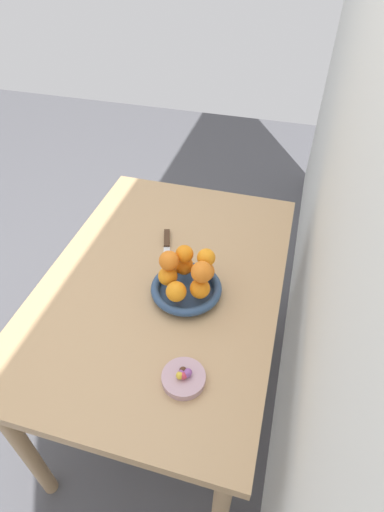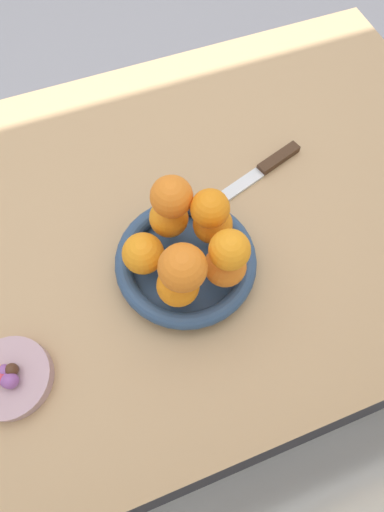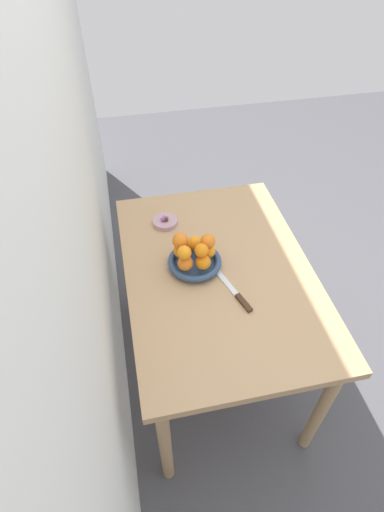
{
  "view_description": "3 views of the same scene",
  "coord_description": "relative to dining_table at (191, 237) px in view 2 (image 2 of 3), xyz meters",
  "views": [
    {
      "loc": [
        0.85,
        0.33,
        1.68
      ],
      "look_at": [
        0.01,
        0.1,
        0.88
      ],
      "focal_mm": 28.0,
      "sensor_mm": 36.0,
      "label": 1
    },
    {
      "loc": [
        0.12,
        0.33,
        1.33
      ],
      "look_at": [
        0.04,
        0.11,
        0.81
      ],
      "focal_mm": 28.0,
      "sensor_mm": 36.0,
      "label": 2
    },
    {
      "loc": [
        -1.06,
        0.33,
        1.94
      ],
      "look_at": [
        0.01,
        0.11,
        0.83
      ],
      "focal_mm": 28.0,
      "sensor_mm": 36.0,
      "label": 3
    }
  ],
  "objects": [
    {
      "name": "candy_ball_1",
      "position": [
        0.34,
        0.17,
        0.12
      ],
      "size": [
        0.02,
        0.02,
        0.02
      ],
      "primitive_type": "sphere",
      "color": "#C6384C",
      "rests_on": "candy_dish"
    },
    {
      "name": "orange_7",
      "position": [
        0.07,
        0.15,
        0.22
      ],
      "size": [
        0.06,
        0.06,
        0.06
      ],
      "primitive_type": "sphere",
      "color": "orange",
      "rests_on": "orange_3"
    },
    {
      "name": "orange_2",
      "position": [
        0.1,
        0.08,
        0.16
      ],
      "size": [
        0.06,
        0.06,
        0.06
      ],
      "primitive_type": "sphere",
      "color": "orange",
      "rests_on": "fruit_bowl"
    },
    {
      "name": "candy_ball_2",
      "position": [
        0.33,
        0.17,
        0.12
      ],
      "size": [
        0.02,
        0.02,
        0.02
      ],
      "primitive_type": "sphere",
      "color": "gold",
      "rests_on": "candy_dish"
    },
    {
      "name": "orange_3",
      "position": [
        0.07,
        0.14,
        0.16
      ],
      "size": [
        0.06,
        0.06,
        0.06
      ],
      "primitive_type": "sphere",
      "color": "orange",
      "rests_on": "fruit_bowl"
    },
    {
      "name": "candy_ball_5",
      "position": [
        0.33,
        0.18,
        0.12
      ],
      "size": [
        0.02,
        0.02,
        0.02
      ],
      "primitive_type": "sphere",
      "color": "#8C4C99",
      "rests_on": "candy_dish"
    },
    {
      "name": "ground_plane",
      "position": [
        0.0,
        0.0,
        -0.65
      ],
      "size": [
        6.0,
        6.0,
        0.0
      ],
      "primitive_type": "plane",
      "color": "#4C4C51"
    },
    {
      "name": "dining_table",
      "position": [
        0.0,
        0.0,
        0.0
      ],
      "size": [
        1.1,
        0.76,
        0.74
      ],
      "color": "tan",
      "rests_on": "ground_plane"
    },
    {
      "name": "orange_0",
      "position": [
        -0.01,
        0.07,
        0.16
      ],
      "size": [
        0.06,
        0.06,
        0.06
      ],
      "primitive_type": "sphere",
      "color": "orange",
      "rests_on": "fruit_bowl"
    },
    {
      "name": "candy_ball_6",
      "position": [
        0.34,
        0.17,
        0.12
      ],
      "size": [
        0.01,
        0.01,
        0.01
      ],
      "primitive_type": "sphere",
      "color": "gold",
      "rests_on": "candy_dish"
    },
    {
      "name": "orange_1",
      "position": [
        0.05,
        0.04,
        0.16
      ],
      "size": [
        0.06,
        0.06,
        0.06
      ],
      "primitive_type": "sphere",
      "color": "orange",
      "rests_on": "fruit_bowl"
    },
    {
      "name": "orange_8",
      "position": [
        0.04,
        0.04,
        0.22
      ],
      "size": [
        0.06,
        0.06,
        0.06
      ],
      "primitive_type": "sphere",
      "color": "orange",
      "rests_on": "orange_1"
    },
    {
      "name": "candy_ball_4",
      "position": [
        0.33,
        0.18,
        0.12
      ],
      "size": [
        0.02,
        0.02,
        0.02
      ],
      "primitive_type": "sphere",
      "color": "#8C4C99",
      "rests_on": "candy_dish"
    },
    {
      "name": "fruit_bowl",
      "position": [
        0.04,
        0.09,
        0.11
      ],
      "size": [
        0.22,
        0.22,
        0.04
      ],
      "color": "navy",
      "rests_on": "dining_table"
    },
    {
      "name": "knife",
      "position": [
        -0.13,
        -0.03,
        0.09
      ],
      "size": [
        0.25,
        0.1,
        0.01
      ],
      "color": "#3F2819",
      "rests_on": "dining_table"
    },
    {
      "name": "orange_6",
      "position": [
        0.0,
        0.14,
        0.22
      ],
      "size": [
        0.06,
        0.06,
        0.06
      ],
      "primitive_type": "sphere",
      "color": "orange",
      "rests_on": "orange_4"
    },
    {
      "name": "orange_5",
      "position": [
        -0.0,
        0.08,
        0.22
      ],
      "size": [
        0.05,
        0.05,
        0.05
      ],
      "primitive_type": "sphere",
      "color": "orange",
      "rests_on": "orange_0"
    },
    {
      "name": "candy_ball_3",
      "position": [
        0.32,
        0.16,
        0.12
      ],
      "size": [
        0.02,
        0.02,
        0.02
      ],
      "primitive_type": "sphere",
      "color": "#472819",
      "rests_on": "candy_dish"
    },
    {
      "name": "candy_ball_7",
      "position": [
        0.33,
        0.16,
        0.12
      ],
      "size": [
        0.02,
        0.02,
        0.02
      ],
      "primitive_type": "sphere",
      "color": "#8C4C99",
      "rests_on": "candy_dish"
    },
    {
      "name": "candy_dish",
      "position": [
        0.33,
        0.17,
        0.1
      ],
      "size": [
        0.11,
        0.11,
        0.02
      ],
      "primitive_type": "cylinder",
      "color": "#B28C99",
      "rests_on": "dining_table"
    },
    {
      "name": "orange_4",
      "position": [
        0.0,
        0.14,
        0.16
      ],
      "size": [
        0.06,
        0.06,
        0.06
      ],
      "primitive_type": "sphere",
      "color": "orange",
      "rests_on": "fruit_bowl"
    }
  ]
}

